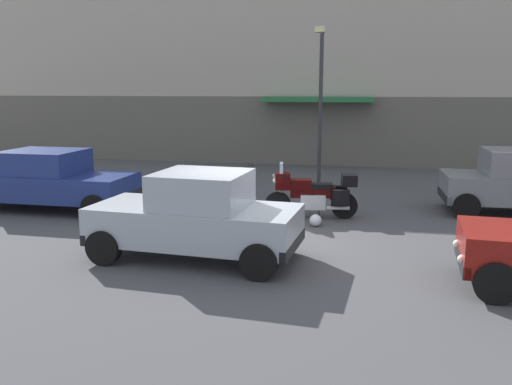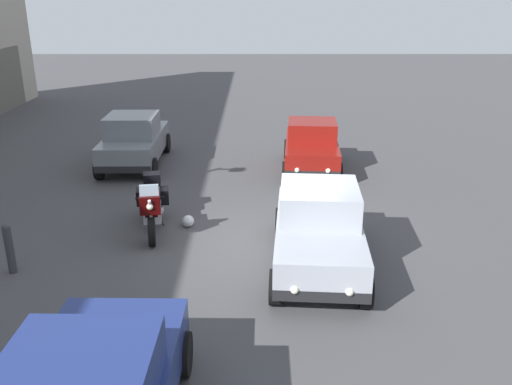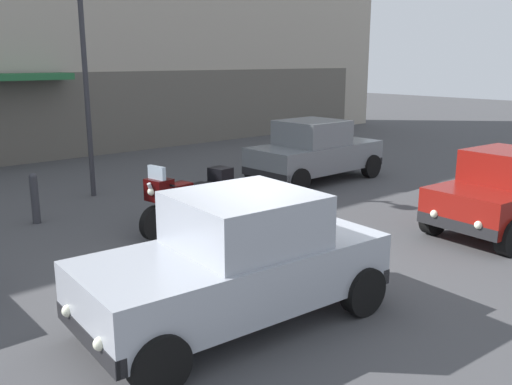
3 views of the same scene
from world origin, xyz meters
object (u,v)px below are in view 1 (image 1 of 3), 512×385
Objects in this scene: motorcycle at (313,193)px; car_hatchback_near at (197,216)px; car_sedan_far at (47,180)px; helmet at (315,220)px; streetlamp_curbside at (320,93)px; bollard_curbside at (251,178)px.

car_hatchback_near is at bearing 54.97° from motorcycle.
motorcycle is 6.91m from car_sedan_far.
car_sedan_far is (-7.04, 0.33, 0.64)m from helmet.
car_hatchback_near is 0.80× the size of streetlamp_curbside.
car_hatchback_near is at bearing -87.34° from bollard_curbside.
car_hatchback_near is (-1.79, -3.61, 0.19)m from motorcycle.
helmet is 0.06× the size of streetlamp_curbside.
streetlamp_curbside is at bearing -98.20° from car_hatchback_near.
motorcycle is 4.03m from car_hatchback_near.
car_hatchback_near is 7.75m from streetlamp_curbside.
motorcycle is at bearing -49.21° from bollard_curbside.
car_hatchback_near is 6.02m from bollard_curbside.
car_sedan_far is (-5.11, 3.15, -0.03)m from car_hatchback_near.
bollard_curbside is at bearing -57.84° from motorcycle.
car_sedan_far is (-6.90, -0.46, 0.16)m from motorcycle.
helmet is 3.90m from bollard_curbside.
helmet is 0.27× the size of bollard_curbside.
car_sedan_far reaches higher than motorcycle.
car_sedan_far is 5.62m from bollard_curbside.
motorcycle is 0.94m from helmet.
helmet is at bearing -55.23° from bollard_curbside.
motorcycle is 0.57× the size of car_hatchback_near.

